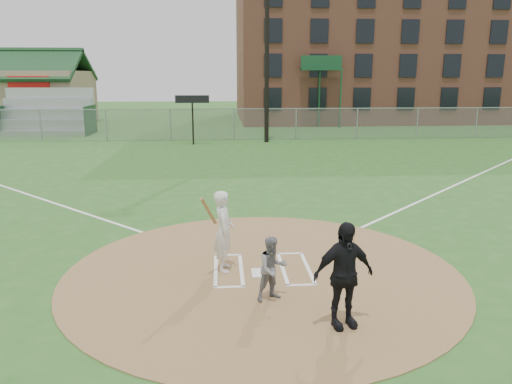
{
  "coord_description": "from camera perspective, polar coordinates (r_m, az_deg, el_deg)",
  "views": [
    {
      "loc": [
        -0.85,
        -9.94,
        4.13
      ],
      "look_at": [
        0.0,
        2.0,
        1.3
      ],
      "focal_mm": 35.0,
      "sensor_mm": 36.0,
      "label": 1
    }
  ],
  "objects": [
    {
      "name": "ground",
      "position": [
        10.79,
        0.76,
        -9.19
      ],
      "size": [
        140.0,
        140.0,
        0.0
      ],
      "primitive_type": "plane",
      "color": "#27591E",
      "rests_on": "ground"
    },
    {
      "name": "dirt_circle",
      "position": [
        10.79,
        0.76,
        -9.14
      ],
      "size": [
        8.4,
        8.4,
        0.02
      ],
      "primitive_type": "cylinder",
      "color": "olive",
      "rests_on": "ground"
    },
    {
      "name": "home_plate",
      "position": [
        10.68,
        0.81,
        -9.24
      ],
      "size": [
        0.48,
        0.48,
        0.03
      ],
      "primitive_type": "cube",
      "rotation": [
        0.0,
        0.0,
        -0.01
      ],
      "color": "white",
      "rests_on": "dirt_circle"
    },
    {
      "name": "foul_line_first",
      "position": [
        21.74,
        22.98,
        1.3
      ],
      "size": [
        17.04,
        17.04,
        0.01
      ],
      "primitive_type": "cube",
      "rotation": [
        0.0,
        0.0,
        -0.79
      ],
      "color": "white",
      "rests_on": "ground"
    },
    {
      "name": "foul_line_third",
      "position": [
        21.03,
        -26.78,
        0.55
      ],
      "size": [
        17.04,
        17.04,
        0.01
      ],
      "primitive_type": "cube",
      "rotation": [
        0.0,
        0.0,
        0.79
      ],
      "color": "white",
      "rests_on": "ground"
    },
    {
      "name": "catcher",
      "position": [
        9.33,
        1.89,
        -8.74
      ],
      "size": [
        0.73,
        0.66,
        1.22
      ],
      "primitive_type": "imported",
      "rotation": [
        0.0,
        0.0,
        0.41
      ],
      "color": "slate",
      "rests_on": "dirt_circle"
    },
    {
      "name": "umpire",
      "position": [
        8.4,
        9.96,
        -9.33
      ],
      "size": [
        1.14,
        0.68,
        1.81
      ],
      "primitive_type": "imported",
      "rotation": [
        0.0,
        0.0,
        0.24
      ],
      "color": "black",
      "rests_on": "dirt_circle"
    },
    {
      "name": "batters_boxes",
      "position": [
        10.92,
        0.69,
        -8.77
      ],
      "size": [
        2.08,
        1.88,
        0.01
      ],
      "color": "white",
      "rests_on": "dirt_circle"
    },
    {
      "name": "batter_at_plate",
      "position": [
        10.62,
        -3.72,
        -4.45
      ],
      "size": [
        0.69,
        1.01,
        1.78
      ],
      "color": "silver",
      "rests_on": "dirt_circle"
    },
    {
      "name": "outfield_fence",
      "position": [
        32.1,
        -2.55,
        7.72
      ],
      "size": [
        56.08,
        0.08,
        2.03
      ],
      "color": "slate",
      "rests_on": "ground"
    },
    {
      "name": "bleachers",
      "position": [
        38.21,
        -22.85,
        8.47
      ],
      "size": [
        6.08,
        3.2,
        3.2
      ],
      "color": "#B7BABF",
      "rests_on": "ground"
    },
    {
      "name": "clubhouse",
      "position": [
        46.26,
        -26.22,
        9.81
      ],
      "size": [
        12.2,
        8.71,
        6.23
      ],
      "color": "tan",
      "rests_on": "ground"
    },
    {
      "name": "brick_warehouse",
      "position": [
        50.89,
        15.97,
        16.61
      ],
      "size": [
        30.0,
        17.17,
        15.0
      ],
      "color": "#A45D46",
      "rests_on": "ground"
    },
    {
      "name": "light_pole",
      "position": [
        31.17,
        1.26,
        17.86
      ],
      "size": [
        1.2,
        0.3,
        12.22
      ],
      "color": "black",
      "rests_on": "ground"
    },
    {
      "name": "scoreboard_sign",
      "position": [
        30.23,
        -7.29,
        9.89
      ],
      "size": [
        2.0,
        0.1,
        2.93
      ],
      "color": "black",
      "rests_on": "ground"
    }
  ]
}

